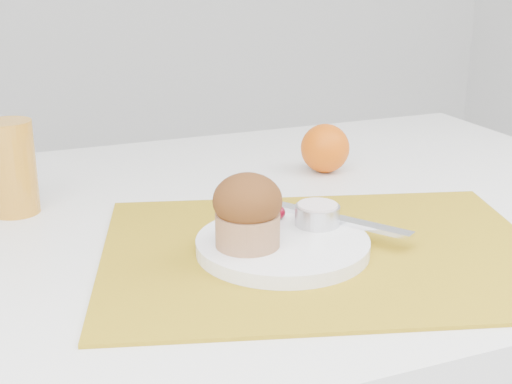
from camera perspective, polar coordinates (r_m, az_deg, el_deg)
name	(u,v)px	position (r m, az deg, el deg)	size (l,w,h in m)	color
placemat	(323,251)	(0.82, 5.35, -4.75)	(0.50, 0.36, 0.00)	#AD8818
plate	(283,245)	(0.80, 2.14, -4.26)	(0.20, 0.20, 0.02)	white
ramekin	(317,215)	(0.84, 4.93, -1.86)	(0.05, 0.05, 0.02)	#BCBCC0
cream	(318,206)	(0.84, 4.95, -1.14)	(0.05, 0.05, 0.01)	white
raspberry_near	(278,212)	(0.86, 1.78, -1.64)	(0.02, 0.02, 0.02)	#50020F
raspberry_far	(309,215)	(0.85, 4.30, -1.82)	(0.02, 0.02, 0.02)	#510208
butter_knife	(326,216)	(0.86, 5.65, -1.96)	(0.22, 0.02, 0.01)	silver
orange	(325,148)	(1.10, 5.55, 3.50)	(0.08, 0.08, 0.08)	#E25B08
juice_glass	(12,168)	(0.97, -18.95, 1.86)	(0.06, 0.06, 0.12)	orange
muffin	(248,211)	(0.77, -0.68, -1.52)	(0.09, 0.09, 0.08)	#B07C55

